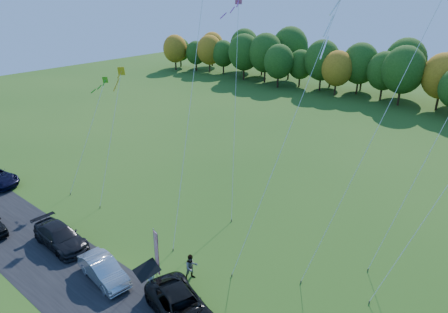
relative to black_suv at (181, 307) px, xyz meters
The scene contains 16 objects.
ground 3.85m from the black_suv, 150.78° to the left, with size 160.00×160.00×0.00m, color #224E14.
asphalt_strip 4.02m from the black_suv, 146.68° to the right, with size 90.00×6.00×0.01m, color black.
tree_line 56.94m from the black_suv, 93.31° to the left, with size 116.00×12.00×10.00m, color #1E4711, non-canonical shape.
black_suv is the anchor object (origin of this frame).
silver_sedan 6.52m from the black_suv, behind, with size 1.60×4.59×1.51m, color #AFB0B4.
dark_truck_a 12.28m from the black_suv, behind, with size 2.22×5.46×1.58m, color black.
person_tailgate_a 3.26m from the black_suv, behind, with size 0.58×0.38×1.58m, color white.
person_tailgate_b 3.55m from the black_suv, 124.69° to the left, with size 0.91×0.71×1.86m, color gray.
feather_flag 3.87m from the black_suv, 161.50° to the left, with size 0.54×0.19×4.21m.
kite_delta_blue 16.12m from the black_suv, 128.30° to the left, with size 4.62×9.77×25.75m.
kite_parafoil_orange 21.43m from the black_suv, 60.96° to the left, with size 8.93×12.56×32.70m.
kite_delta_red 13.21m from the black_suv, 85.81° to the left, with size 2.76×10.72×19.20m.
kite_diamond_yellow 17.98m from the black_suv, 156.19° to the left, with size 2.58×5.74×11.99m.
kite_diamond_green 21.51m from the black_suv, 160.16° to the left, with size 1.90×6.69×10.46m.
kite_diamond_white 17.76m from the black_suv, 59.61° to the left, with size 3.60×6.36×15.58m.
kite_diamond_pink 16.46m from the black_suv, 116.17° to the left, with size 4.50×6.17×17.98m.
Camera 1 is at (16.84, -14.14, 17.99)m, focal length 32.00 mm.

